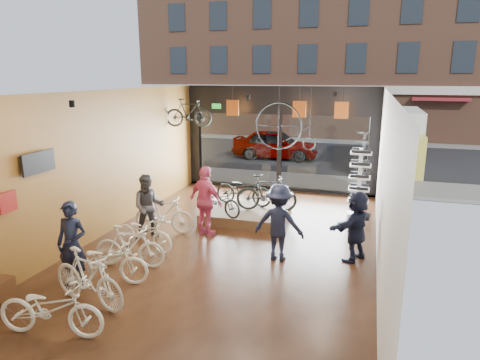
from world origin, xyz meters
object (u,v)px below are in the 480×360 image
at_px(display_platform, 246,215).
at_px(sunglasses_rack, 359,183).
at_px(floor_bike_0, 51,308).
at_px(floor_bike_1, 88,278).
at_px(box_truck, 394,140).
at_px(floor_bike_5, 164,214).
at_px(display_bike_left, 218,200).
at_px(customer_0, 72,244).
at_px(floor_bike_3, 130,246).
at_px(customer_2, 206,201).
at_px(floor_bike_4, 144,233).
at_px(display_bike_right, 244,190).
at_px(floor_bike_2, 106,262).
at_px(customer_5, 356,226).
at_px(penny_farthing, 288,128).
at_px(hung_bike, 189,113).
at_px(customer_3, 279,223).
at_px(street_car, 275,144).
at_px(customer_1, 149,207).
at_px(display_bike_mid, 266,193).

distance_m(display_platform, sunglasses_rack, 3.50).
height_order(floor_bike_0, floor_bike_1, floor_bike_1).
bearing_deg(box_truck, display_platform, -116.72).
distance_m(floor_bike_5, display_bike_left, 1.57).
height_order(display_bike_left, customer_0, customer_0).
relative_size(floor_bike_3, customer_2, 0.86).
bearing_deg(floor_bike_4, display_bike_right, -13.69).
relative_size(floor_bike_2, floor_bike_4, 1.05).
relative_size(box_truck, customer_0, 3.81).
height_order(customer_5, penny_farthing, penny_farthing).
distance_m(penny_farthing, hung_bike, 3.43).
distance_m(box_truck, customer_2, 11.44).
bearing_deg(floor_bike_4, customer_5, -68.99).
bearing_deg(display_bike_left, box_truck, -7.52).
xyz_separation_m(floor_bike_4, display_platform, (1.76, 2.88, -0.29)).
distance_m(floor_bike_2, customer_3, 3.83).
distance_m(customer_5, hung_bike, 7.31).
xyz_separation_m(street_car, floor_bike_0, (-0.13, -16.23, -0.26)).
xyz_separation_m(floor_bike_0, penny_farthing, (2.19, 8.69, 2.02)).
distance_m(customer_1, hung_bike, 4.59).
height_order(floor_bike_0, display_bike_right, display_bike_right).
height_order(floor_bike_4, hung_bike, hung_bike).
relative_size(display_platform, customer_5, 1.45).
height_order(street_car, floor_bike_0, street_car).
relative_size(box_truck, customer_2, 3.56).
xyz_separation_m(box_truck, floor_bike_4, (-6.16, -11.63, -0.88)).
xyz_separation_m(floor_bike_0, customer_2, (0.75, 4.98, 0.46)).
bearing_deg(street_car, customer_2, -176.87).
bearing_deg(floor_bike_1, floor_bike_5, 20.04).
distance_m(floor_bike_4, display_bike_mid, 3.82).
xyz_separation_m(display_bike_right, customer_3, (1.72, -2.97, 0.12)).
bearing_deg(customer_5, display_bike_right, -96.08).
bearing_deg(customer_2, floor_bike_0, 105.07).
distance_m(floor_bike_3, hung_bike, 6.36).
distance_m(customer_1, customer_5, 5.21).
distance_m(box_truck, hung_bike, 9.90).
bearing_deg(display_bike_right, customer_5, -120.11).
distance_m(floor_bike_0, display_bike_mid, 6.90).
bearing_deg(customer_1, floor_bike_4, -98.01).
bearing_deg(floor_bike_4, floor_bike_5, 14.06).
xyz_separation_m(box_truck, display_platform, (-4.40, -8.75, -1.17)).
bearing_deg(customer_5, customer_3, -43.80).
relative_size(display_platform, customer_0, 1.36).
bearing_deg(display_bike_left, customer_2, -160.52).
xyz_separation_m(floor_bike_0, floor_bike_4, (-0.34, 3.60, -0.03)).
relative_size(street_car, floor_bike_1, 2.41).
relative_size(display_bike_mid, display_bike_right, 0.98).
height_order(floor_bike_0, floor_bike_4, floor_bike_0).
bearing_deg(floor_bike_0, customer_5, -54.52).
xyz_separation_m(display_bike_left, customer_0, (-1.55, -4.25, 0.16)).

